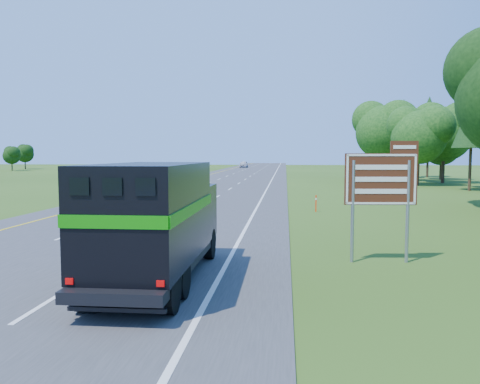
# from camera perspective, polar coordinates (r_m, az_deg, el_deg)

# --- Properties ---
(road) EXTENTS (15.00, 260.00, 0.04)m
(road) POSITION_cam_1_polar(r_m,az_deg,el_deg) (58.71, -1.62, 1.24)
(road) COLOR #38383A
(road) RESTS_ON ground
(lane_markings) EXTENTS (11.15, 260.00, 0.01)m
(lane_markings) POSITION_cam_1_polar(r_m,az_deg,el_deg) (58.71, -1.62, 1.26)
(lane_markings) COLOR yellow
(lane_markings) RESTS_ON road
(horse_truck) EXTENTS (2.34, 7.23, 3.19)m
(horse_truck) POSITION_cam_1_polar(r_m,az_deg,el_deg) (12.69, -10.12, -3.24)
(horse_truck) COLOR black
(horse_truck) RESTS_ON road
(white_suv) EXTENTS (3.59, 7.20, 1.96)m
(white_suv) POSITION_cam_1_polar(r_m,az_deg,el_deg) (51.65, -6.30, 1.86)
(white_suv) COLOR white
(white_suv) RESTS_ON road
(far_car) EXTENTS (2.04, 5.06, 1.73)m
(far_car) POSITION_cam_1_polar(r_m,az_deg,el_deg) (122.20, 0.46, 3.40)
(far_car) COLOR silver
(far_car) RESTS_ON road
(exit_sign) EXTENTS (2.29, 0.25, 3.89)m
(exit_sign) POSITION_cam_1_polar(r_m,az_deg,el_deg) (15.51, 16.94, 0.94)
(exit_sign) COLOR gray
(exit_sign) RESTS_ON ground
(delineator) EXTENTS (0.08, 0.05, 1.02)m
(delineator) POSITION_cam_1_polar(r_m,az_deg,el_deg) (28.54, 9.24, -1.32)
(delineator) COLOR #FF370D
(delineator) RESTS_ON ground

